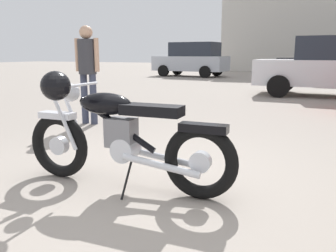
{
  "coord_description": "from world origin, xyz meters",
  "views": [
    {
      "loc": [
        1.4,
        -2.61,
        1.2
      ],
      "look_at": [
        0.04,
        0.44,
        0.51
      ],
      "focal_mm": 37.27,
      "sensor_mm": 36.0,
      "label": 1
    }
  ],
  "objects_px": {
    "silver_sedan_mid": "(333,67)",
    "vintage_motorcycle": "(117,135)",
    "pale_sedan_back": "(192,59)",
    "blue_hatchback_right": "(332,63)",
    "bystander": "(87,65)"
  },
  "relations": [
    {
      "from": "silver_sedan_mid",
      "to": "pale_sedan_back",
      "type": "height_order",
      "value": "pale_sedan_back"
    },
    {
      "from": "blue_hatchback_right",
      "to": "pale_sedan_back",
      "type": "distance_m",
      "value": 7.0
    },
    {
      "from": "vintage_motorcycle",
      "to": "silver_sedan_mid",
      "type": "distance_m",
      "value": 8.6
    },
    {
      "from": "bystander",
      "to": "blue_hatchback_right",
      "type": "bearing_deg",
      "value": 157.95
    },
    {
      "from": "vintage_motorcycle",
      "to": "blue_hatchback_right",
      "type": "bearing_deg",
      "value": -100.32
    },
    {
      "from": "blue_hatchback_right",
      "to": "vintage_motorcycle",
      "type": "bearing_deg",
      "value": 82.71
    },
    {
      "from": "pale_sedan_back",
      "to": "silver_sedan_mid",
      "type": "bearing_deg",
      "value": 139.31
    },
    {
      "from": "bystander",
      "to": "silver_sedan_mid",
      "type": "xyz_separation_m",
      "value": [
        3.89,
        6.06,
        -0.18
      ]
    },
    {
      "from": "vintage_motorcycle",
      "to": "silver_sedan_mid",
      "type": "xyz_separation_m",
      "value": [
        1.86,
        8.39,
        0.34
      ]
    },
    {
      "from": "vintage_motorcycle",
      "to": "pale_sedan_back",
      "type": "bearing_deg",
      "value": -74.49
    },
    {
      "from": "silver_sedan_mid",
      "to": "blue_hatchback_right",
      "type": "relative_size",
      "value": 1.0
    },
    {
      "from": "vintage_motorcycle",
      "to": "pale_sedan_back",
      "type": "height_order",
      "value": "pale_sedan_back"
    },
    {
      "from": "silver_sedan_mid",
      "to": "vintage_motorcycle",
      "type": "bearing_deg",
      "value": -102.74
    },
    {
      "from": "blue_hatchback_right",
      "to": "pale_sedan_back",
      "type": "xyz_separation_m",
      "value": [
        -6.77,
        1.77,
        0.08
      ]
    },
    {
      "from": "vintage_motorcycle",
      "to": "pale_sedan_back",
      "type": "distance_m",
      "value": 15.97
    }
  ]
}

